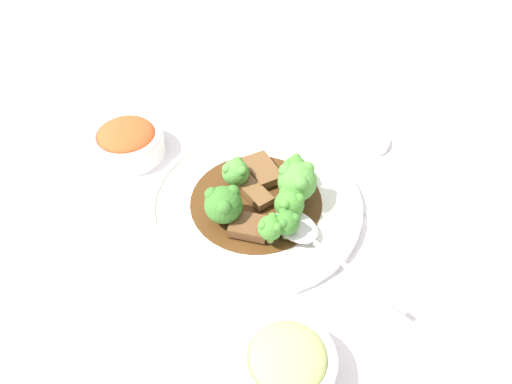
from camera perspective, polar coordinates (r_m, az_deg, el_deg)
The scene contains 17 objects.
ground_plane at distance 0.73m, azimuth -0.00°, elevation -1.83°, with size 4.00×4.00×0.00m, color silver.
main_plate at distance 0.72m, azimuth -0.00°, elevation -1.30°, with size 0.31×0.31×0.02m.
beef_strip_0 at distance 0.67m, azimuth -0.78°, elevation -3.97°, with size 0.06×0.06×0.01m.
beef_strip_1 at distance 0.71m, azimuth -0.34°, elevation 0.01°, with size 0.04×0.07×0.01m.
beef_strip_2 at distance 0.74m, azimuth 0.73°, elevation 2.53°, with size 0.05×0.07×0.01m.
broccoli_floret_0 at distance 0.72m, azimuth 4.47°, elevation 2.77°, with size 0.04×0.04×0.04m.
broccoli_floret_1 at distance 0.65m, azimuth 3.55°, elevation -3.47°, with size 0.03×0.03×0.05m.
broccoli_floret_2 at distance 0.69m, azimuth 4.74°, elevation 1.23°, with size 0.05×0.05×0.06m.
broccoli_floret_3 at distance 0.72m, azimuth -2.35°, elevation 2.30°, with size 0.04×0.04×0.04m.
broccoli_floret_4 at distance 0.67m, azimuth 3.82°, elevation -1.35°, with size 0.04×0.04×0.05m.
broccoli_floret_5 at distance 0.67m, azimuth -3.74°, elevation -1.39°, with size 0.05×0.05×0.05m.
broccoli_floret_6 at distance 0.64m, azimuth 1.65°, elevation -4.09°, with size 0.03×0.03×0.04m.
serving_spoon at distance 0.67m, azimuth 5.43°, elevation -4.57°, with size 0.12×0.20×0.01m.
side_bowl_kimchi at distance 0.82m, azimuth -14.46°, elevation 5.70°, with size 0.11×0.11×0.05m.
side_bowl_appetizer at distance 0.57m, azimuth 3.57°, elevation -18.98°, with size 0.11×0.11×0.06m.
sauce_dish at distance 0.84m, azimuth 12.67°, elevation 5.81°, with size 0.07×0.07×0.01m.
paper_napkin at distance 0.74m, azimuth 17.80°, elevation -3.83°, with size 0.11×0.10×0.01m.
Camera 1 is at (0.15, 0.45, 0.55)m, focal length 35.00 mm.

